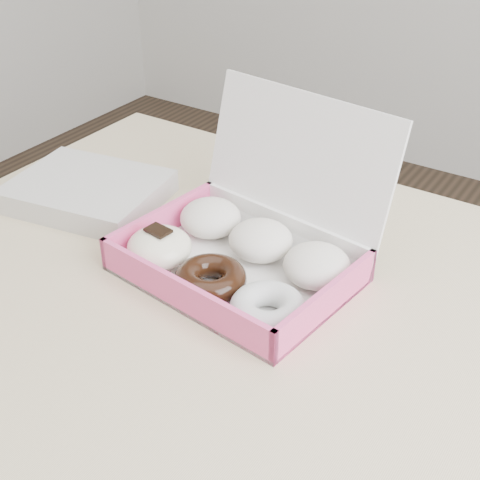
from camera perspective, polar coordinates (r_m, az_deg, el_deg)
The scene contains 3 objects.
table at distance 0.89m, azimuth 4.36°, elevation -10.37°, with size 1.20×0.80×0.75m.
donut_box at distance 0.90m, azimuth 0.29°, elevation -0.64°, with size 0.33×0.30×0.21m.
newspapers at distance 1.09m, azimuth -12.85°, elevation 4.08°, with size 0.23×0.18×0.04m, color silver.
Camera 1 is at (0.30, -0.58, 1.28)m, focal length 50.00 mm.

